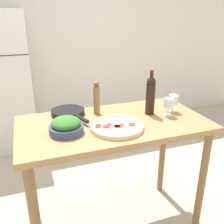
% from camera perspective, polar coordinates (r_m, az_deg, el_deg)
% --- Properties ---
extents(wall_back, '(6.40, 0.08, 2.60)m').
position_cam_1_polar(wall_back, '(3.77, -11.48, 15.57)').
color(wall_back, silver).
rests_on(wall_back, ground_plane).
extents(refrigerator, '(0.67, 0.68, 1.72)m').
position_cam_1_polar(refrigerator, '(3.44, -23.54, 6.18)').
color(refrigerator, silver).
rests_on(refrigerator, ground_plane).
extents(prep_counter, '(1.33, 0.69, 0.96)m').
position_cam_1_polar(prep_counter, '(1.82, 0.36, -6.02)').
color(prep_counter, '#A87A4C').
rests_on(prep_counter, ground_plane).
extents(wine_bottle, '(0.07, 0.07, 0.34)m').
position_cam_1_polar(wine_bottle, '(1.87, 8.79, 3.94)').
color(wine_bottle, black).
rests_on(wine_bottle, prep_counter).
extents(wine_glass_near, '(0.07, 0.07, 0.13)m').
position_cam_1_polar(wine_glass_near, '(1.88, 12.84, 1.84)').
color(wine_glass_near, silver).
rests_on(wine_glass_near, prep_counter).
extents(wine_glass_far, '(0.07, 0.07, 0.13)m').
position_cam_1_polar(wine_glass_far, '(1.96, 13.83, 2.67)').
color(wine_glass_far, silver).
rests_on(wine_glass_far, prep_counter).
extents(pepper_mill, '(0.05, 0.05, 0.25)m').
position_cam_1_polar(pepper_mill, '(1.86, -3.54, 3.12)').
color(pepper_mill, olive).
rests_on(pepper_mill, prep_counter).
extents(salad_bowl, '(0.22, 0.22, 0.11)m').
position_cam_1_polar(salad_bowl, '(1.60, -10.45, -3.15)').
color(salad_bowl, '#384C6B').
rests_on(salad_bowl, prep_counter).
extents(homemade_pizza, '(0.36, 0.36, 0.03)m').
position_cam_1_polar(homemade_pizza, '(1.65, 1.09, -3.31)').
color(homemade_pizza, beige).
rests_on(homemade_pizza, prep_counter).
extents(cast_iron_skillet, '(0.25, 0.39, 0.04)m').
position_cam_1_polar(cast_iron_skillet, '(1.90, -10.01, -0.01)').
color(cast_iron_skillet, black).
rests_on(cast_iron_skillet, prep_counter).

